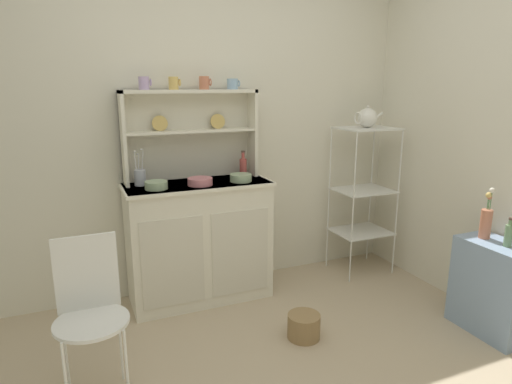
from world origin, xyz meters
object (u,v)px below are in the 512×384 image
at_px(hutch_shelf_unit, 190,127).
at_px(bakers_rack, 364,183).
at_px(floor_basket, 304,326).
at_px(utensil_jar, 140,177).
at_px(cup_lilac_0, 144,83).
at_px(side_shelf_blue, 494,288).
at_px(hutch_cabinet, 199,240).
at_px(flower_vase, 486,220).
at_px(oil_bottle, 509,235).
at_px(bowl_mixing_large, 156,185).
at_px(porcelain_teapot, 367,118).
at_px(wire_chair, 90,304).
at_px(jam_bottle, 243,166).

bearing_deg(hutch_shelf_unit, bakers_rack, -8.31).
relative_size(floor_basket, utensil_jar, 0.82).
relative_size(bakers_rack, cup_lilac_0, 14.11).
xyz_separation_m(side_shelf_blue, floor_basket, (-1.16, 0.40, -0.22)).
height_order(hutch_cabinet, cup_lilac_0, cup_lilac_0).
bearing_deg(flower_vase, oil_bottle, -90.48).
relative_size(hutch_cabinet, flower_vase, 3.12).
relative_size(hutch_cabinet, bowl_mixing_large, 6.82).
bearing_deg(cup_lilac_0, floor_basket, -50.15).
xyz_separation_m(hutch_cabinet, porcelain_teapot, (1.41, -0.04, 0.86)).
relative_size(hutch_cabinet, cup_lilac_0, 11.96).
bearing_deg(porcelain_teapot, utensil_jar, 176.13).
bearing_deg(hutch_cabinet, hutch_shelf_unit, 90.00).
distance_m(wire_chair, floor_basket, 1.32).
height_order(bakers_rack, jam_bottle, bakers_rack).
bearing_deg(cup_lilac_0, hutch_cabinet, -21.37).
bearing_deg(floor_basket, porcelain_teapot, 37.91).
bearing_deg(cup_lilac_0, bowl_mixing_large, -87.59).
distance_m(wire_chair, cup_lilac_0, 1.52).
xyz_separation_m(side_shelf_blue, jam_bottle, (-1.22, 1.28, 0.66)).
bearing_deg(flower_vase, hutch_shelf_unit, 142.45).
bearing_deg(bowl_mixing_large, cup_lilac_0, 92.41).
height_order(bakers_rack, flower_vase, bakers_rack).
bearing_deg(side_shelf_blue, porcelain_teapot, 99.79).
bearing_deg(flower_vase, porcelain_teapot, 100.98).
bearing_deg(bakers_rack, oil_bottle, -80.67).
bearing_deg(cup_lilac_0, porcelain_teapot, -5.49).
height_order(hutch_shelf_unit, floor_basket, hutch_shelf_unit).
xyz_separation_m(hutch_cabinet, bowl_mixing_large, (-0.30, -0.07, 0.46)).
height_order(side_shelf_blue, utensil_jar, utensil_jar).
xyz_separation_m(hutch_cabinet, wire_chair, (-0.80, -0.84, 0.06)).
xyz_separation_m(bowl_mixing_large, porcelain_teapot, (1.71, 0.03, 0.40)).
relative_size(side_shelf_blue, utensil_jar, 2.37).
relative_size(hutch_cabinet, oil_bottle, 5.69).
bearing_deg(utensil_jar, porcelain_teapot, -3.87).
bearing_deg(bowl_mixing_large, side_shelf_blue, -30.39).
relative_size(hutch_shelf_unit, floor_basket, 4.67).
xyz_separation_m(floor_basket, flower_vase, (1.16, -0.28, 0.64)).
bearing_deg(porcelain_teapot, side_shelf_blue, -80.21).
xyz_separation_m(utensil_jar, oil_bottle, (1.99, -1.32, -0.27)).
bearing_deg(utensil_jar, floor_basket, -46.14).
relative_size(hutch_cabinet, jam_bottle, 5.31).
distance_m(hutch_cabinet, porcelain_teapot, 1.65).
bearing_deg(oil_bottle, bakers_rack, 99.33).
bearing_deg(cup_lilac_0, side_shelf_blue, -34.44).
height_order(hutch_shelf_unit, oil_bottle, hutch_shelf_unit).
xyz_separation_m(wire_chair, oil_bottle, (2.40, -0.40, 0.16)).
bearing_deg(utensil_jar, jam_bottle, 0.59).
xyz_separation_m(bowl_mixing_large, oil_bottle, (1.91, -1.17, -0.24)).
bearing_deg(utensil_jar, side_shelf_blue, -32.56).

